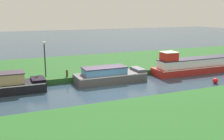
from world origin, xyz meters
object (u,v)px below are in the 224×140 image
object	(u,v)px
slate_barge	(109,75)
red_cruiser	(200,65)
mooring_post_near	(170,63)
channel_buoy	(215,81)
lamp_post	(45,54)
mooring_post_far	(67,73)

from	to	relation	value
slate_barge	red_cruiser	distance (m)	8.60
mooring_post_near	channel_buoy	xyz separation A→B (m)	(0.70, -4.78, -0.57)
slate_barge	lamp_post	distance (m)	5.11
channel_buoy	lamp_post	bearing A→B (deg)	154.48
channel_buoy	slate_barge	bearing A→B (deg)	153.59
slate_barge	channel_buoy	world-z (taller)	slate_barge
channel_buoy	red_cruiser	bearing A→B (deg)	66.43
red_cruiser	lamp_post	bearing A→B (deg)	171.36
lamp_post	mooring_post_far	world-z (taller)	lamp_post
mooring_post_far	red_cruiser	bearing A→B (deg)	-6.27
red_cruiser	mooring_post_far	size ratio (longest dim) A/B	18.85
slate_barge	lamp_post	world-z (taller)	lamp_post
mooring_post_near	slate_barge	bearing A→B (deg)	-168.71
mooring_post_near	channel_buoy	bearing A→B (deg)	-81.66
red_cruiser	lamp_post	size ratio (longest dim) A/B	3.62
slate_barge	channel_buoy	size ratio (longest dim) A/B	13.36
red_cruiser	slate_barge	bearing A→B (deg)	180.00
lamp_post	channel_buoy	size ratio (longest dim) A/B	6.62
mooring_post_near	mooring_post_far	bearing A→B (deg)	180.00
red_cruiser	mooring_post_far	distance (m)	11.63
slate_barge	lamp_post	size ratio (longest dim) A/B	2.02
mooring_post_far	mooring_post_near	bearing A→B (deg)	0.00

